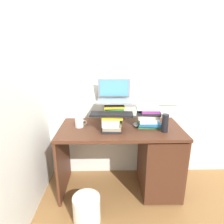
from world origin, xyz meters
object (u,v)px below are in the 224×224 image
book_stack_keyboard_riser (112,123)px  keyboard (111,114)px  book_stack_side (148,118)px  laptop (114,96)px  water_bottle (165,123)px  desk (150,157)px  wastebasket (87,209)px  book_stack_tall (114,113)px  computer_mouse (136,125)px  mug (80,123)px

book_stack_keyboard_riser → keyboard: keyboard is taller
book_stack_side → laptop: bearing=158.8°
water_bottle → book_stack_keyboard_riser: bearing=176.3°
desk → wastebasket: 0.83m
book_stack_side → laptop: 0.44m
book_stack_tall → laptop: laptop is taller
book_stack_keyboard_riser → water_bottle: water_bottle is taller
desk → water_bottle: water_bottle is taller
book_stack_keyboard_riser → keyboard: size_ratio=0.51×
computer_mouse → water_bottle: bearing=-30.0°
computer_mouse → mug: 0.60m
book_stack_keyboard_riser → wastebasket: book_stack_keyboard_riser is taller
book_stack_side → computer_mouse: bearing=176.3°
book_stack_keyboard_riser → laptop: size_ratio=0.60×
book_stack_side → mug: 0.73m
keyboard → computer_mouse: (0.27, 0.12, -0.16)m
book_stack_tall → computer_mouse: bearing=-18.0°
book_stack_keyboard_riser → book_stack_tall: bearing=80.1°
book_stack_tall → mug: size_ratio=2.01×
book_stack_keyboard_riser → mug: (-0.34, 0.11, -0.03)m
desk → laptop: (-0.38, 0.19, 0.65)m
computer_mouse → water_bottle: (0.26, -0.15, 0.07)m
book_stack_keyboard_riser → book_stack_side: size_ratio=0.82×
book_stack_side → laptop: (-0.36, 0.14, 0.21)m
mug → water_bottle: 0.88m
mug → keyboard: bearing=-18.5°
book_stack_tall → laptop: size_ratio=0.70×
keyboard → computer_mouse: 0.33m
book_stack_keyboard_riser → computer_mouse: 0.30m
book_stack_side → water_bottle: 0.20m
book_stack_tall → keyboard: (-0.03, -0.19, 0.05)m
laptop → computer_mouse: bearing=-29.4°
book_stack_tall → laptop: (0.00, 0.06, 0.18)m
desk → wastebasket: size_ratio=4.86×
keyboard → book_stack_side: bearing=18.6°
laptop → desk: bearing=-26.3°
book_stack_tall → book_stack_keyboard_riser: (-0.03, -0.19, -0.05)m
keyboard → wastebasket: size_ratio=1.59×
desk → book_stack_keyboard_riser: (-0.42, -0.06, 0.42)m
book_stack_tall → wastebasket: size_ratio=0.95×
keyboard → computer_mouse: keyboard is taller
book_stack_side → book_stack_tall: bearing=166.9°
keyboard → computer_mouse: size_ratio=4.04×
keyboard → water_bottle: bearing=-0.6°
book_stack_side → book_stack_keyboard_riser: bearing=-164.5°
book_stack_keyboard_riser → mug: size_ratio=1.73×
laptop → computer_mouse: laptop is taller
desk → mug: mug is taller
book_stack_tall → book_stack_side: (0.36, -0.08, -0.03)m
wastebasket → book_stack_side: bearing=37.8°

